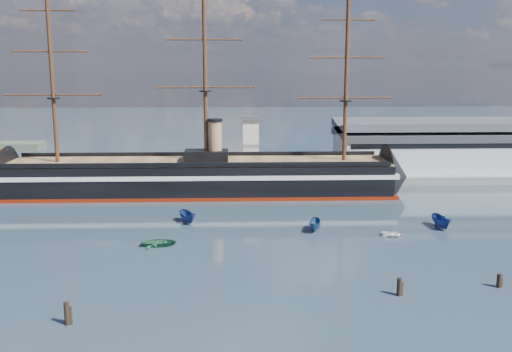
{
  "coord_description": "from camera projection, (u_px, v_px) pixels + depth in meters",
  "views": [
    {
      "loc": [
        -1.27,
        -70.27,
        29.53
      ],
      "look_at": [
        2.86,
        35.0,
        9.0
      ],
      "focal_mm": 40.0,
      "sensor_mm": 36.0,
      "label": 1
    }
  ],
  "objects": [
    {
      "name": "motorboat_a",
      "position": [
        188.0,
        223.0,
        108.69
      ],
      "size": [
        7.23,
        5.04,
        2.72
      ],
      "primitive_type": "imported",
      "rotation": [
        0.0,
        0.0,
        0.42
      ],
      "color": "navy",
      "rests_on": "ground"
    },
    {
      "name": "warehouse",
      "position": [
        453.0,
        146.0,
        153.78
      ],
      "size": [
        63.0,
        21.0,
        11.6
      ],
      "color": "#B7BABC",
      "rests_on": "ground"
    },
    {
      "name": "quay_tower",
      "position": [
        251.0,
        144.0,
        144.46
      ],
      "size": [
        5.0,
        5.0,
        15.0
      ],
      "color": "silver",
      "rests_on": "ground"
    },
    {
      "name": "motorboat_f",
      "position": [
        441.0,
        228.0,
        105.2
      ],
      "size": [
        7.25,
        3.22,
        2.82
      ],
      "primitive_type": "imported",
      "rotation": [
        0.0,
        0.0,
        0.09
      ],
      "color": "navy",
      "rests_on": "ground"
    },
    {
      "name": "piling_far_right",
      "position": [
        499.0,
        287.0,
        77.03
      ],
      "size": [
        0.64,
        0.64,
        2.63
      ],
      "primitive_type": "cylinder",
      "color": "black",
      "rests_on": "ground"
    },
    {
      "name": "ground",
      "position": [
        241.0,
        215.0,
        113.85
      ],
      "size": [
        600.0,
        600.0,
        0.0
      ],
      "primitive_type": "plane",
      "color": "#2A3642",
      "rests_on": "ground"
    },
    {
      "name": "motorboat_b",
      "position": [
        159.0,
        246.0,
        94.7
      ],
      "size": [
        1.63,
        3.69,
        1.69
      ],
      "primitive_type": "imported",
      "rotation": [
        0.0,
        0.0,
        1.62
      ],
      "color": "#286344",
      "rests_on": "ground"
    },
    {
      "name": "quay",
      "position": [
        277.0,
        180.0,
        149.54
      ],
      "size": [
        180.0,
        18.0,
        2.0
      ],
      "primitive_type": "cube",
      "color": "slate",
      "rests_on": "ground"
    },
    {
      "name": "motorboat_e",
      "position": [
        394.0,
        237.0,
        99.67
      ],
      "size": [
        2.43,
        2.91,
        1.29
      ],
      "primitive_type": "imported",
      "rotation": [
        0.0,
        0.0,
        0.99
      ],
      "color": "white",
      "rests_on": "ground"
    },
    {
      "name": "motorboat_c",
      "position": [
        315.0,
        231.0,
        103.42
      ],
      "size": [
        6.59,
        3.52,
        2.5
      ],
      "primitive_type": "imported",
      "rotation": [
        0.0,
        0.0,
        -0.21
      ],
      "color": "navy",
      "rests_on": "ground"
    },
    {
      "name": "piling_near_right",
      "position": [
        399.0,
        296.0,
        74.29
      ],
      "size": [
        0.64,
        0.64,
        3.13
      ],
      "primitive_type": "cylinder",
      "color": "black",
      "rests_on": "ground"
    },
    {
      "name": "warship",
      "position": [
        191.0,
        177.0,
        132.25
      ],
      "size": [
        112.91,
        16.65,
        53.94
      ],
      "rotation": [
        0.0,
        0.0,
        -0.0
      ],
      "color": "black",
      "rests_on": "ground"
    },
    {
      "name": "piling_near_left",
      "position": [
        68.0,
        325.0,
        65.98
      ],
      "size": [
        0.64,
        0.64,
        3.51
      ],
      "primitive_type": "cylinder",
      "color": "black",
      "rests_on": "ground"
    }
  ]
}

